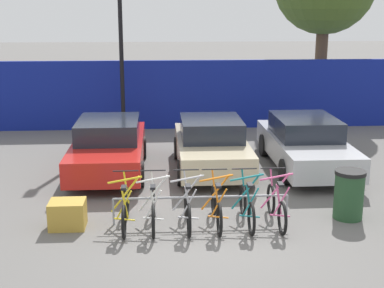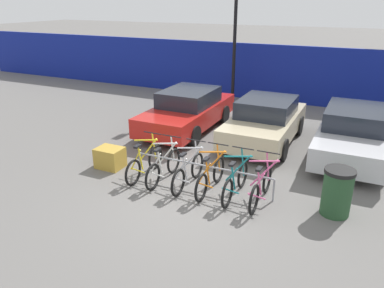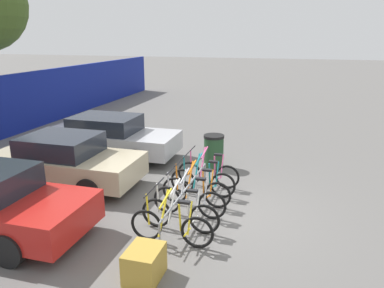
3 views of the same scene
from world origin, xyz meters
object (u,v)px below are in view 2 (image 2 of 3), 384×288
bicycle_pink (261,187)px  car_beige (265,121)px  car_red (188,110)px  bicycle_teal (235,182)px  bike_rack (201,168)px  bicycle_yellow (145,163)px  lamp_post (236,8)px  car_silver (353,132)px  cargo_crate (110,158)px  bicycle_orange (210,176)px  bicycle_white (164,167)px  bicycle_silver (188,172)px  trash_bin (337,192)px

bicycle_pink → car_beige: size_ratio=0.42×
bicycle_pink → car_red: car_red is taller
bicycle_teal → car_beige: 3.79m
bike_rack → car_beige: car_beige is taller
bicycle_yellow → lamp_post: size_ratio=0.24×
car_red → car_silver: 5.28m
bicycle_yellow → bicycle_teal: 2.43m
car_beige → cargo_crate: bearing=-131.2°
car_red → cargo_crate: bearing=-97.7°
bicycle_orange → lamp_post: lamp_post is taller
bicycle_white → bicycle_silver: size_ratio=1.00×
car_beige → cargo_crate: (-3.23, -3.68, -0.42)m
bicycle_pink → lamp_post: (-3.53, 7.97, 3.54)m
bicycle_silver → bicycle_orange: same height
bicycle_silver → trash_bin: bearing=0.9°
cargo_crate → bicycle_orange: bearing=-1.5°
bicycle_silver → bicycle_pink: bearing=-2.5°
bike_rack → cargo_crate: bike_rack is taller
car_red → car_beige: (2.72, -0.06, -0.00)m
bicycle_orange → trash_bin: size_ratio=1.66×
bicycle_yellow → lamp_post: 8.74m
bicycle_yellow → bicycle_teal: (2.43, 0.00, 0.00)m
bicycle_silver → car_red: (-1.87, 3.82, 0.31)m
bicycle_teal → bicycle_white: bearing=178.7°
bike_rack → cargo_crate: 2.67m
bicycle_yellow → cargo_crate: 1.16m
bicycle_white → cargo_crate: (-1.70, 0.08, -0.10)m
bicycle_yellow → lamp_post: bearing=90.8°
bicycle_yellow → bicycle_teal: bearing=-2.9°
bicycle_pink → lamp_post: 9.41m
bike_rack → bicycle_orange: (0.30, -0.15, -0.11)m
bicycle_teal → bicycle_pink: (0.60, 0.00, 0.00)m
bicycle_white → trash_bin: size_ratio=1.66×
trash_bin → bicycle_orange: bearing=-175.8°
bike_rack → bicycle_silver: bearing=-152.3°
bicycle_orange → bicycle_pink: same height
bicycle_pink → cargo_crate: size_ratio=2.44×
bike_rack → car_silver: (3.12, 3.66, 0.21)m
bicycle_teal → car_red: car_red is taller
bicycle_white → trash_bin: 4.03m
bicycle_white → car_beige: (1.52, 3.76, 0.31)m
bicycle_pink → car_beige: bearing=105.8°
car_silver → lamp_post: lamp_post is taller
bicycle_silver → car_beige: bearing=74.8°
bike_rack → bicycle_white: 0.98m
bicycle_white → cargo_crate: bicycle_white is taller
bicycle_yellow → cargo_crate: size_ratio=2.44×
lamp_post → trash_bin: bearing=-56.8°
bicycle_white → cargo_crate: bearing=175.3°
bicycle_yellow → bicycle_white: (0.55, 0.00, 0.00)m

